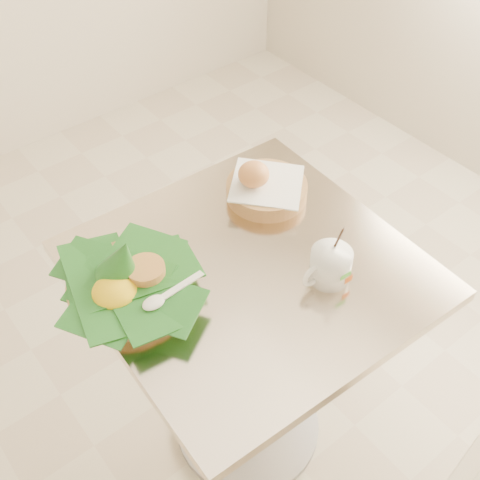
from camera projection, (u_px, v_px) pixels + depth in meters
floor at (197, 457)px, 1.82m from camera, size 3.60×3.60×0.00m
cafe_table at (250, 325)px, 1.51m from camera, size 0.73×0.73×0.75m
rice_basket at (126, 282)px, 1.26m from camera, size 0.31×0.31×0.16m
bread_basket at (265, 187)px, 1.50m from camera, size 0.24×0.24×0.11m
coffee_mug at (330, 265)px, 1.30m from camera, size 0.13×0.09×0.16m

